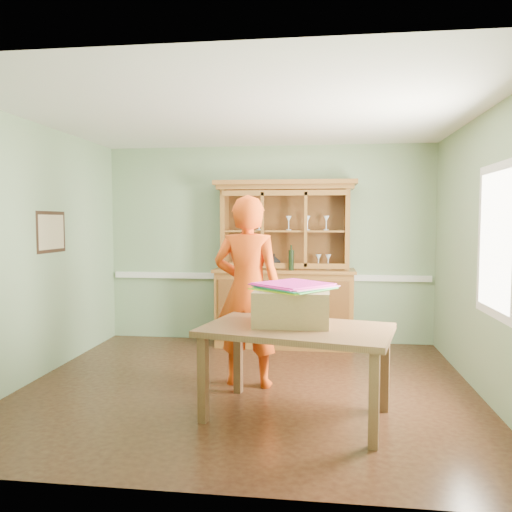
# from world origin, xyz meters

# --- Properties ---
(floor) EXTENTS (4.50, 4.50, 0.00)m
(floor) POSITION_xyz_m (0.00, 0.00, 0.00)
(floor) COLOR #492A17
(floor) RESTS_ON ground
(ceiling) EXTENTS (4.50, 4.50, 0.00)m
(ceiling) POSITION_xyz_m (0.00, 0.00, 2.70)
(ceiling) COLOR white
(ceiling) RESTS_ON wall_back
(wall_back) EXTENTS (4.50, 0.00, 4.50)m
(wall_back) POSITION_xyz_m (0.00, 2.00, 1.35)
(wall_back) COLOR gray
(wall_back) RESTS_ON floor
(wall_left) EXTENTS (0.00, 4.00, 4.00)m
(wall_left) POSITION_xyz_m (-2.25, 0.00, 1.35)
(wall_left) COLOR gray
(wall_left) RESTS_ON floor
(wall_right) EXTENTS (0.00, 4.00, 4.00)m
(wall_right) POSITION_xyz_m (2.25, 0.00, 1.35)
(wall_right) COLOR gray
(wall_right) RESTS_ON floor
(wall_front) EXTENTS (4.50, 0.00, 4.50)m
(wall_front) POSITION_xyz_m (0.00, -2.00, 1.35)
(wall_front) COLOR gray
(wall_front) RESTS_ON floor
(chair_rail) EXTENTS (4.41, 0.05, 0.08)m
(chair_rail) POSITION_xyz_m (0.00, 1.98, 0.90)
(chair_rail) COLOR white
(chair_rail) RESTS_ON wall_back
(framed_map) EXTENTS (0.03, 0.60, 0.46)m
(framed_map) POSITION_xyz_m (-2.23, 0.30, 1.55)
(framed_map) COLOR black
(framed_map) RESTS_ON wall_left
(window_panel) EXTENTS (0.03, 0.96, 1.36)m
(window_panel) POSITION_xyz_m (2.23, -0.30, 1.50)
(window_panel) COLOR white
(window_panel) RESTS_ON wall_right
(china_hutch) EXTENTS (1.88, 0.62, 2.21)m
(china_hutch) POSITION_xyz_m (0.25, 1.75, 0.77)
(china_hutch) COLOR brown
(china_hutch) RESTS_ON floor
(dining_table) EXTENTS (1.73, 1.26, 0.78)m
(dining_table) POSITION_xyz_m (0.52, -0.71, 0.69)
(dining_table) COLOR brown
(dining_table) RESTS_ON floor
(cardboard_box) EXTENTS (0.65, 0.53, 0.30)m
(cardboard_box) POSITION_xyz_m (0.48, -0.59, 0.93)
(cardboard_box) COLOR #9A7E4F
(cardboard_box) RESTS_ON dining_table
(kite_stack) EXTENTS (0.75, 0.75, 0.05)m
(kite_stack) POSITION_xyz_m (0.49, -0.55, 1.10)
(kite_stack) COLOR #C6E81D
(kite_stack) RESTS_ON cardboard_box
(person) EXTENTS (0.75, 0.54, 1.93)m
(person) POSITION_xyz_m (-0.01, 0.07, 0.96)
(person) COLOR #DF450E
(person) RESTS_ON floor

